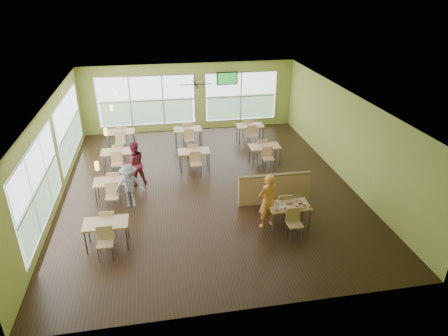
{
  "coord_description": "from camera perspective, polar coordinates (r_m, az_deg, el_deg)",
  "views": [
    {
      "loc": [
        -1.63,
        -12.53,
        6.75
      ],
      "look_at": [
        0.44,
        -0.93,
        1.11
      ],
      "focal_mm": 32.0,
      "sensor_mm": 36.0,
      "label": 1
    }
  ],
  "objects": [
    {
      "name": "room",
      "position": [
        13.64,
        -2.49,
        3.4
      ],
      "size": [
        12.0,
        12.04,
        3.2
      ],
      "color": "black",
      "rests_on": "ground"
    },
    {
      "name": "window_bays",
      "position": [
        16.5,
        -13.17,
        6.28
      ],
      "size": [
        9.24,
        10.24,
        2.38
      ],
      "color": "white",
      "rests_on": "room"
    },
    {
      "name": "main_table",
      "position": [
        11.89,
        9.26,
        -5.75
      ],
      "size": [
        1.22,
        1.52,
        0.87
      ],
      "color": "tan",
      "rests_on": "floor"
    },
    {
      "name": "half_wall_divider",
      "position": [
        13.13,
        7.22,
        -2.93
      ],
      "size": [
        2.4,
        0.14,
        1.04
      ],
      "color": "tan",
      "rests_on": "floor"
    },
    {
      "name": "dining_tables",
      "position": [
        15.51,
        -7.14,
        2.16
      ],
      "size": [
        6.92,
        8.72,
        0.87
      ],
      "color": "tan",
      "rests_on": "floor"
    },
    {
      "name": "pendant_lights",
      "position": [
        13.97,
        -16.15,
        6.67
      ],
      "size": [
        0.11,
        7.31,
        0.86
      ],
      "color": "#2D2119",
      "rests_on": "ceiling"
    },
    {
      "name": "ceiling_fan",
      "position": [
        16.07,
        -4.08,
        11.85
      ],
      "size": [
        1.25,
        1.25,
        0.29
      ],
      "color": "#2D2119",
      "rests_on": "ceiling"
    },
    {
      "name": "tv_backwall",
      "position": [
        19.23,
        0.45,
        12.68
      ],
      "size": [
        1.0,
        0.07,
        0.6
      ],
      "color": "black",
      "rests_on": "wall_back"
    },
    {
      "name": "man_plaid",
      "position": [
        11.74,
        6.24,
        -4.72
      ],
      "size": [
        0.73,
        0.6,
        1.71
      ],
      "primitive_type": "imported",
      "rotation": [
        0.0,
        0.0,
        3.49
      ],
      "color": "#E34219",
      "rests_on": "floor"
    },
    {
      "name": "patron_maroon",
      "position": [
        14.42,
        -12.69,
        0.63
      ],
      "size": [
        0.96,
        0.85,
        1.63
      ],
      "primitive_type": "imported",
      "rotation": [
        0.0,
        0.0,
        3.49
      ],
      "color": "maroon",
      "rests_on": "floor"
    },
    {
      "name": "patron_grey",
      "position": [
        13.08,
        -13.36,
        -2.5
      ],
      "size": [
        0.98,
        0.59,
        1.49
      ],
      "primitive_type": "imported",
      "rotation": [
        0.0,
        0.0,
        0.04
      ],
      "color": "slate",
      "rests_on": "floor"
    },
    {
      "name": "cup_blue",
      "position": [
        11.5,
        8.18,
        -5.74
      ],
      "size": [
        0.09,
        0.09,
        0.34
      ],
      "color": "white",
      "rests_on": "main_table"
    },
    {
      "name": "cup_yellow",
      "position": [
        11.56,
        8.73,
        -5.65
      ],
      "size": [
        0.09,
        0.09,
        0.31
      ],
      "color": "white",
      "rests_on": "main_table"
    },
    {
      "name": "cup_red_near",
      "position": [
        11.71,
        10.35,
        -5.3
      ],
      "size": [
        0.1,
        0.1,
        0.34
      ],
      "color": "white",
      "rests_on": "main_table"
    },
    {
      "name": "cup_red_far",
      "position": [
        11.78,
        11.43,
        -5.17
      ],
      "size": [
        0.1,
        0.1,
        0.37
      ],
      "color": "white",
      "rests_on": "main_table"
    },
    {
      "name": "food_basket",
      "position": [
        11.98,
        10.68,
        -4.79
      ],
      "size": [
        0.23,
        0.23,
        0.05
      ],
      "color": "black",
      "rests_on": "main_table"
    },
    {
      "name": "ketchup_cup",
      "position": [
        11.82,
        12.2,
        -5.49
      ],
      "size": [
        0.06,
        0.06,
        0.03
      ],
      "primitive_type": "cylinder",
      "color": "#9F2100",
      "rests_on": "main_table"
    },
    {
      "name": "wrapper_left",
      "position": [
        11.51,
        7.42,
        -5.94
      ],
      "size": [
        0.18,
        0.16,
        0.04
      ],
      "primitive_type": "ellipsoid",
      "rotation": [
        0.0,
        0.0,
        -0.04
      ],
      "color": "olive",
      "rests_on": "main_table"
    },
    {
      "name": "wrapper_mid",
      "position": [
        11.92,
        9.32,
        -4.84
      ],
      "size": [
        0.27,
        0.26,
        0.06
      ],
      "primitive_type": "ellipsoid",
      "rotation": [
        0.0,
        0.0,
        0.29
      ],
      "color": "olive",
      "rests_on": "main_table"
    },
    {
      "name": "wrapper_right",
      "position": [
        11.73,
        11.2,
        -5.62
      ],
      "size": [
        0.14,
        0.12,
        0.03
      ],
      "primitive_type": "ellipsoid",
      "rotation": [
        0.0,
        0.0,
        0.1
      ],
      "color": "olive",
      "rests_on": "main_table"
    }
  ]
}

